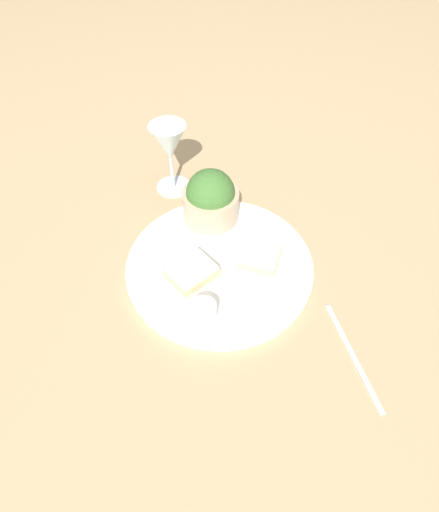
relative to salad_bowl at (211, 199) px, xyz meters
name	(u,v)px	position (x,y,z in m)	size (l,w,h in m)	color
ground_plane	(219,267)	(-0.08, -0.10, -0.06)	(4.00, 4.00, 0.00)	tan
dinner_plate	(219,265)	(-0.08, -0.10, -0.06)	(0.35, 0.35, 0.01)	white
salad_bowl	(211,199)	(0.00, 0.00, 0.00)	(0.11, 0.11, 0.11)	tan
sauce_ramekin	(203,312)	(-0.18, -0.17, -0.03)	(0.05, 0.05, 0.04)	white
cheese_toast_near	(192,272)	(-0.13, -0.09, -0.04)	(0.09, 0.07, 0.03)	#D1B27F
cheese_toast_far	(261,255)	(-0.02, -0.15, -0.04)	(0.10, 0.10, 0.03)	#D1B27F
wine_glass	(169,146)	(0.02, 0.14, 0.05)	(0.08, 0.08, 0.16)	silver
fork	(353,355)	(-0.05, -0.38, -0.06)	(0.11, 0.17, 0.01)	silver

